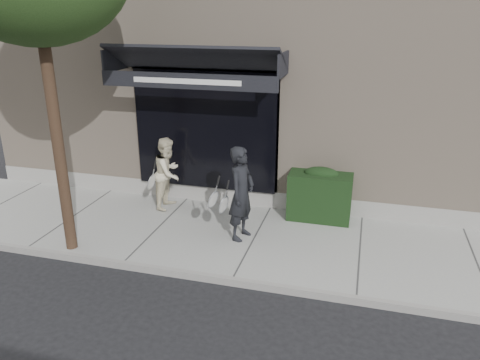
% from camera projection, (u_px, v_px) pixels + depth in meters
% --- Properties ---
extents(ground, '(80.00, 80.00, 0.00)m').
position_uv_depth(ground, '(255.00, 243.00, 9.17)').
color(ground, black).
rests_on(ground, ground).
extents(sidewalk, '(20.00, 3.00, 0.12)m').
position_uv_depth(sidewalk, '(255.00, 240.00, 9.15)').
color(sidewalk, gray).
rests_on(sidewalk, ground).
extents(curb, '(20.00, 0.10, 0.14)m').
position_uv_depth(curb, '(232.00, 281.00, 7.74)').
color(curb, gray).
rests_on(curb, ground).
extents(building_facade, '(14.30, 8.04, 5.64)m').
position_uv_depth(building_facade, '(298.00, 71.00, 12.72)').
color(building_facade, tan).
rests_on(building_facade, ground).
extents(hedge, '(1.30, 0.70, 1.14)m').
position_uv_depth(hedge, '(320.00, 194.00, 9.80)').
color(hedge, black).
rests_on(hedge, sidewalk).
extents(pedestrian_front, '(0.84, 0.88, 1.83)m').
position_uv_depth(pedestrian_front, '(241.00, 194.00, 8.82)').
color(pedestrian_front, black).
rests_on(pedestrian_front, sidewalk).
extents(pedestrian_back, '(0.69, 0.87, 1.60)m').
position_uv_depth(pedestrian_back, '(168.00, 173.00, 10.29)').
color(pedestrian_back, beige).
rests_on(pedestrian_back, sidewalk).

